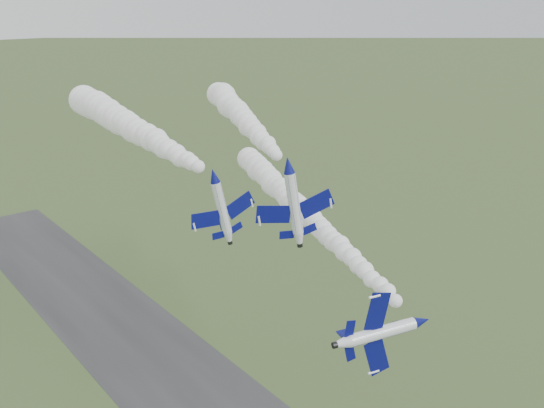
% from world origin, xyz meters
% --- Properties ---
extents(jet_lead, '(6.41, 12.84, 10.80)m').
position_xyz_m(jet_lead, '(6.96, -4.93, 33.11)').
color(jet_lead, white).
extents(smoke_trail_jet_lead, '(22.82, 61.30, 4.89)m').
position_xyz_m(smoke_trail_jet_lead, '(17.42, 28.12, 35.17)').
color(smoke_trail_jet_lead, white).
extents(jet_pair_left, '(9.35, 11.33, 3.24)m').
position_xyz_m(jet_pair_left, '(-5.86, 20.01, 47.97)').
color(jet_pair_left, white).
extents(smoke_trail_jet_pair_left, '(13.19, 55.05, 5.93)m').
position_xyz_m(smoke_trail_jet_pair_left, '(-3.05, 49.33, 49.12)').
color(smoke_trail_jet_pair_left, white).
extents(jet_pair_right, '(11.70, 13.55, 3.76)m').
position_xyz_m(jet_pair_right, '(6.44, 19.61, 47.34)').
color(jet_pair_right, white).
extents(smoke_trail_jet_pair_right, '(27.94, 55.40, 5.37)m').
position_xyz_m(smoke_trail_jet_pair_right, '(19.83, 49.37, 48.01)').
color(smoke_trail_jet_pair_right, white).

